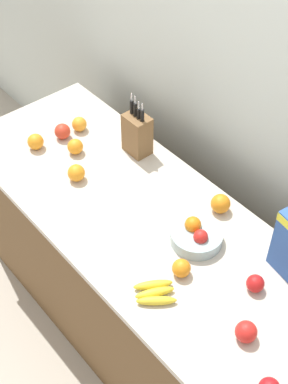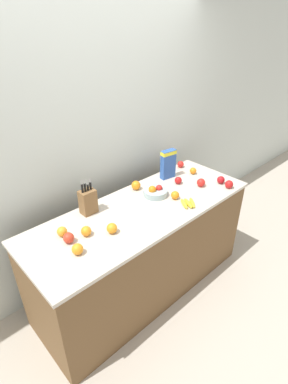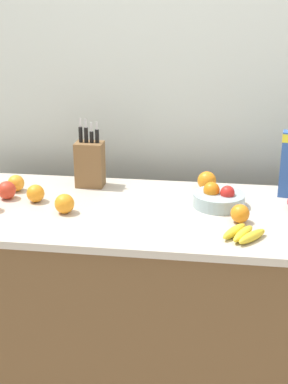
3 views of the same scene
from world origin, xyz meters
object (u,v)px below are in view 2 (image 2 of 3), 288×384
at_px(orange_front_left, 136,185).
at_px(cereal_box, 168,163).
at_px(knife_block, 88,201).
at_px(apple_near_bananas, 181,164).
at_px(orange_front_center, 77,249).
at_px(banana_bunch, 188,203).
at_px(apple_rightmost, 201,183).
at_px(orange_front_right, 175,195).
at_px(orange_mid_left, 193,171).
at_px(apple_front, 178,180).
at_px(orange_by_cereal, 86,231).
at_px(orange_mid_right, 62,232).
at_px(apple_middle, 69,238).
at_px(fruit_bowl, 155,192).
at_px(apple_rear, 229,184).
at_px(apple_by_knife_block, 221,180).
at_px(orange_near_bowl, 112,228).

bearing_deg(orange_front_left, cereal_box, -5.52).
bearing_deg(knife_block, apple_near_bananas, 2.31).
relative_size(apple_near_bananas, orange_front_center, 0.87).
bearing_deg(orange_front_left, banana_bunch, -73.66).
relative_size(banana_bunch, apple_rightmost, 2.28).
xyz_separation_m(orange_front_right, orange_mid_left, (0.50, 0.20, -0.00)).
bearing_deg(knife_block, apple_front, -10.84).
bearing_deg(banana_bunch, apple_near_bananas, 45.91).
bearing_deg(orange_front_center, orange_by_cereal, 39.59).
bearing_deg(orange_mid_right, apple_front, -2.54).
relative_size(banana_bunch, apple_middle, 2.28).
relative_size(apple_middle, orange_front_center, 1.00).
xyz_separation_m(fruit_bowl, apple_front, (0.32, 0.00, 0.00)).
height_order(banana_bunch, apple_rear, apple_rear).
bearing_deg(apple_by_knife_block, orange_front_left, 145.06).
distance_m(apple_front, orange_by_cereal, 1.10).
relative_size(fruit_bowl, orange_mid_left, 3.20).
bearing_deg(orange_by_cereal, orange_front_left, 19.67).
bearing_deg(apple_rear, banana_bunch, 171.86).
xyz_separation_m(orange_front_center, orange_mid_left, (1.52, 0.23, -0.01)).
relative_size(apple_middle, orange_mid_right, 1.06).
bearing_deg(orange_front_right, cereal_box, 52.18).
bearing_deg(orange_mid_left, apple_near_bananas, 82.53).
distance_m(apple_front, apple_middle, 1.23).
height_order(knife_block, banana_bunch, knife_block).
bearing_deg(orange_front_left, orange_front_right, -68.85).
distance_m(apple_near_bananas, orange_by_cereal, 1.42).
bearing_deg(apple_rear, apple_rightmost, 129.63).
height_order(cereal_box, orange_mid_right, cereal_box).
bearing_deg(orange_near_bowl, apple_by_knife_block, -5.07).
bearing_deg(orange_front_center, orange_near_bowl, 4.17).
height_order(apple_near_bananas, orange_front_right, orange_front_right).
bearing_deg(knife_block, apple_middle, -145.53).
bearing_deg(orange_mid_left, apple_rear, -87.86).
xyz_separation_m(banana_bunch, apple_rightmost, (0.34, 0.13, 0.02)).
xyz_separation_m(banana_bunch, apple_middle, (-1.01, 0.27, 0.02)).
xyz_separation_m(cereal_box, banana_bunch, (-0.24, -0.47, -0.14)).
bearing_deg(apple_front, apple_by_knife_block, -42.33).
height_order(knife_block, orange_front_center, knife_block).
relative_size(fruit_bowl, orange_front_left, 2.54).
bearing_deg(orange_by_cereal, orange_mid_right, 138.38).
xyz_separation_m(fruit_bowl, orange_by_cereal, (-0.78, -0.06, 0.00)).
distance_m(knife_block, orange_near_bowl, 0.35).
bearing_deg(banana_bunch, orange_front_right, 93.32).
bearing_deg(orange_mid_right, fruit_bowl, -3.63).
relative_size(apple_rightmost, orange_near_bowl, 0.98).
xyz_separation_m(knife_block, orange_near_bowl, (-0.03, -0.34, -0.07)).
relative_size(banana_bunch, apple_front, 2.60).
height_order(orange_by_cereal, orange_mid_right, orange_by_cereal).
height_order(orange_front_right, orange_front_left, orange_front_left).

